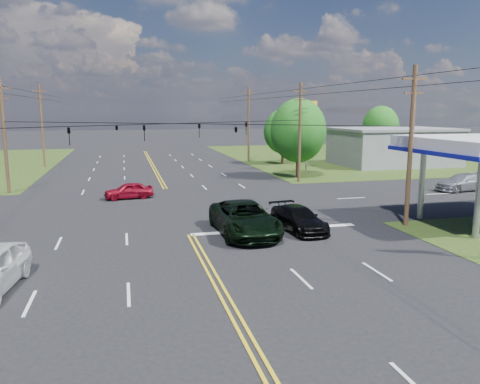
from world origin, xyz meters
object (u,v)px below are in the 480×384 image
object	(u,v)px
pole_ne	(300,132)
tree_far_r	(381,126)
pole_right_far	(249,123)
retail_ne	(393,148)
pole_nw	(4,135)
pole_left_far	(42,125)
pickup_dkgreen	(244,218)
tree_right_a	(298,131)
tree_right_b	(283,132)
pole_se	(411,145)
suv_black	(298,219)

from	to	relation	value
pole_ne	tree_far_r	world-z (taller)	pole_ne
pole_right_far	retail_ne	bearing A→B (deg)	-25.20
pole_nw	pole_left_far	world-z (taller)	pole_left_far
retail_ne	pickup_dkgreen	xyz separation A→B (m)	(-27.00, -28.50, -1.29)
pole_left_far	tree_right_a	xyz separation A→B (m)	(27.00, -16.00, -0.30)
pickup_dkgreen	retail_ne	bearing A→B (deg)	45.81
pole_ne	pole_right_far	bearing A→B (deg)	90.00
pole_left_far	tree_right_b	xyz separation A→B (m)	(29.50, -4.00, -0.95)
pole_se	tree_right_a	xyz separation A→B (m)	(1.00, 21.00, -0.05)
pole_ne	retail_ne	bearing A→B (deg)	32.91
pole_ne	tree_right_a	world-z (taller)	pole_ne
retail_ne	pole_right_far	size ratio (longest dim) A/B	1.40
pole_ne	tree_right_b	distance (m)	15.42
retail_ne	tree_far_r	world-z (taller)	tree_far_r
pole_left_far	tree_right_a	distance (m)	31.39
pole_nw	tree_far_r	size ratio (longest dim) A/B	1.25
pole_ne	tree_right_a	bearing A→B (deg)	71.57
pole_nw	pole_se	bearing A→B (deg)	-34.70
pole_ne	suv_black	bearing A→B (deg)	-111.10
pole_se	pickup_dkgreen	xyz separation A→B (m)	(-10.00, 0.50, -4.00)
retail_ne	suv_black	world-z (taller)	retail_ne
retail_ne	tree_right_b	xyz separation A→B (m)	(-13.50, 4.00, 2.02)
tree_far_r	tree_right_a	bearing A→B (deg)	-138.01
tree_right_b	tree_right_a	bearing A→B (deg)	-101.77
pole_left_far	tree_far_r	xyz separation A→B (m)	(47.00, 2.00, -0.62)
tree_far_r	tree_right_b	bearing A→B (deg)	-161.08
pole_right_far	tree_right_a	size ratio (longest dim) A/B	1.22
pole_right_far	tree_far_r	xyz separation A→B (m)	(21.00, 2.00, -0.62)
pole_nw	pole_right_far	distance (m)	32.20
pole_left_far	tree_far_r	size ratio (longest dim) A/B	1.31
tree_right_a	pole_se	bearing A→B (deg)	-92.73
tree_right_b	tree_far_r	size ratio (longest dim) A/B	0.93
retail_ne	pickup_dkgreen	world-z (taller)	retail_ne
tree_far_r	suv_black	world-z (taller)	tree_far_r
pole_se	suv_black	xyz separation A→B (m)	(-6.75, 0.50, -4.22)
pole_ne	tree_far_r	size ratio (longest dim) A/B	1.25
pole_se	pole_right_far	xyz separation A→B (m)	(0.00, 37.00, 0.25)
retail_ne	tree_right_a	world-z (taller)	tree_right_a
pole_right_far	tree_right_a	xyz separation A→B (m)	(1.00, -16.00, -0.30)
tree_right_b	tree_far_r	bearing A→B (deg)	18.92
pole_se	pole_ne	distance (m)	18.00
pole_left_far	suv_black	xyz separation A→B (m)	(19.25, -36.50, -4.47)
pole_left_far	tree_right_a	size ratio (longest dim) A/B	1.22
pole_nw	pole_left_far	xyz separation A→B (m)	(0.00, 19.00, 0.25)
suv_black	pole_right_far	bearing A→B (deg)	72.18
pickup_dkgreen	suv_black	xyz separation A→B (m)	(3.25, 0.00, -0.21)
tree_far_r	pole_nw	bearing A→B (deg)	-155.92
pole_right_far	pole_nw	bearing A→B (deg)	-143.84
pole_right_far	suv_black	distance (m)	37.39
pole_left_far	tree_right_b	world-z (taller)	pole_left_far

